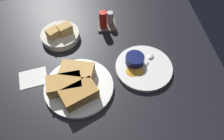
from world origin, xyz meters
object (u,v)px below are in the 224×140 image
object	(u,v)px
ramekin_dark_sauce	(77,97)
ramekin_light_gravy	(135,59)
plate_sandwich_main	(79,87)
plate_chips_companion	(144,68)
condiment_caddy	(106,21)
sandwich_half_near	(77,72)
spoon_by_gravy_ramekin	(150,58)
spoon_by_dark_ramekin	(80,87)
bread_basket_rear	(60,35)
sandwich_half_extra	(79,94)
sandwich_half_far	(64,84)

from	to	relation	value
ramekin_dark_sauce	ramekin_light_gravy	bearing A→B (deg)	32.98
plate_sandwich_main	plate_chips_companion	xyz separation A→B (cm)	(27.06, 6.57, 0.00)
ramekin_light_gravy	plate_sandwich_main	bearing A→B (deg)	-157.91
ramekin_light_gravy	condiment_caddy	size ratio (longest dim) A/B	0.82
sandwich_half_near	spoon_by_gravy_ramekin	bearing A→B (deg)	10.03
plate_chips_companion	ramekin_light_gravy	size ratio (longest dim) A/B	3.05
ramekin_dark_sauce	condiment_caddy	xyz separation A→B (cm)	(14.19, 40.67, -0.53)
spoon_by_dark_ramekin	bread_basket_rear	world-z (taller)	bread_basket_rear
sandwich_half_near	sandwich_half_extra	distance (cm)	10.27
bread_basket_rear	condiment_caddy	xyz separation A→B (cm)	(21.79, 5.82, 1.27)
plate_chips_companion	spoon_by_gravy_ramekin	size ratio (longest dim) A/B	2.73
plate_chips_companion	ramekin_dark_sauce	bearing A→B (deg)	-155.42
spoon_by_gravy_ramekin	condiment_caddy	bearing A→B (deg)	124.35
ramekin_dark_sauce	plate_chips_companion	world-z (taller)	ramekin_dark_sauce
plate_chips_companion	condiment_caddy	distance (cm)	31.19
sandwich_half_far	sandwich_half_extra	world-z (taller)	same
sandwich_half_extra	spoon_by_dark_ramekin	bearing A→B (deg)	86.80
sandwich_half_near	plate_chips_companion	xyz separation A→B (cm)	(27.42, 1.45, -3.20)
sandwich_half_far	ramekin_light_gravy	distance (cm)	30.29
spoon_by_dark_ramekin	spoon_by_gravy_ramekin	size ratio (longest dim) A/B	1.14
plate_chips_companion	sandwich_half_far	bearing A→B (deg)	-167.86
plate_sandwich_main	bread_basket_rear	world-z (taller)	bread_basket_rear
plate_sandwich_main	spoon_by_dark_ramekin	distance (cm)	1.53
ramekin_dark_sauce	plate_chips_companion	xyz separation A→B (cm)	(27.59, 12.62, -3.13)
plate_sandwich_main	spoon_by_dark_ramekin	size ratio (longest dim) A/B	2.72
sandwich_half_far	sandwich_half_extra	distance (cm)	7.26
spoon_by_dark_ramekin	sandwich_half_far	bearing A→B (deg)	175.69
sandwich_half_near	sandwich_half_far	world-z (taller)	same
ramekin_dark_sauce	sandwich_half_extra	bearing A→B (deg)	46.48
plate_chips_companion	sandwich_half_extra	bearing A→B (deg)	-156.36
ramekin_dark_sauce	spoon_by_dark_ramekin	xyz separation A→B (cm)	(1.13, 5.27, -1.97)
sandwich_half_extra	ramekin_dark_sauce	xyz separation A→B (cm)	(-0.89, -0.93, -0.07)
sandwich_half_extra	sandwich_half_near	bearing A→B (deg)	94.00
spoon_by_gravy_ramekin	bread_basket_rear	xyz separation A→B (cm)	(-38.27, 18.28, 0.18)
ramekin_light_gravy	spoon_by_gravy_ramekin	distance (cm)	6.87
sandwich_half_extra	plate_sandwich_main	bearing A→B (deg)	94.00
sandwich_half_near	plate_chips_companion	size ratio (longest dim) A/B	0.61
sandwich_half_extra	spoon_by_gravy_ramekin	xyz separation A→B (cm)	(29.78, 15.63, -2.04)
sandwich_half_near	sandwich_half_far	distance (cm)	7.26
ramekin_light_gravy	bread_basket_rear	distance (cm)	37.05
sandwich_half_near	ramekin_dark_sauce	xyz separation A→B (cm)	(-0.17, -11.18, -0.07)
plate_sandwich_main	ramekin_dark_sauce	size ratio (longest dim) A/B	4.06
sandwich_half_near	plate_sandwich_main	bearing A→B (deg)	-86.00
sandwich_half_extra	plate_chips_companion	xyz separation A→B (cm)	(26.70, 11.69, -3.20)
spoon_by_dark_ramekin	ramekin_light_gravy	bearing A→B (deg)	24.27
ramekin_light_gravy	sandwich_half_near	bearing A→B (deg)	-169.52
plate_chips_companion	bread_basket_rear	distance (cm)	41.64
plate_chips_companion	spoon_by_gravy_ramekin	world-z (taller)	spoon_by_gravy_ramekin
ramekin_light_gravy	bread_basket_rear	xyz separation A→B (cm)	(-31.63, 19.26, -1.31)
spoon_by_dark_ramekin	sandwich_half_near	bearing A→B (deg)	99.21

